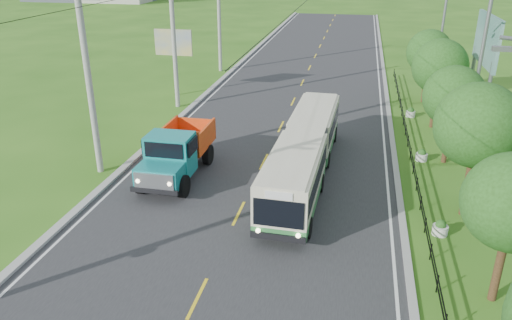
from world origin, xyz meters
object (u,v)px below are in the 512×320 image
(billboard_left, at_px, (174,47))
(streetlight_mid, at_px, (475,76))
(tree_third, at_px, (478,129))
(tree_fifth, at_px, (440,69))
(planter_far, at_px, (411,113))
(bus, at_px, (305,150))
(tree_fourth, at_px, (454,99))
(planter_near, at_px, (440,228))
(planter_mid, at_px, (422,156))
(pole_far, at_px, (219,16))
(tree_back, at_px, (429,54))
(pole_mid, at_px, (174,38))
(billboard_right, at_px, (486,47))
(pole_near, at_px, (89,77))
(streetlight_far, at_px, (440,34))
(dump_truck, at_px, (177,150))

(billboard_left, bearing_deg, streetlight_mid, -26.40)
(tree_third, height_order, tree_fifth, tree_third)
(planter_far, xyz_separation_m, bus, (-6.18, -11.74, 1.30))
(tree_fourth, height_order, planter_near, tree_fourth)
(planter_near, height_order, planter_mid, same)
(pole_far, distance_m, tree_fifth, 22.25)
(tree_fifth, xyz_separation_m, bus, (-7.44, -9.88, -2.26))
(billboard_left, bearing_deg, tree_third, -39.33)
(tree_back, xyz_separation_m, planter_far, (-1.26, -4.14, -3.37))
(pole_mid, distance_m, planter_near, 23.08)
(tree_back, xyz_separation_m, planter_mid, (-1.26, -12.14, -3.37))
(pole_far, relative_size, billboard_right, 1.37)
(pole_mid, bearing_deg, planter_mid, -22.54)
(tree_fifth, bearing_deg, planter_near, -95.08)
(pole_near, distance_m, tree_fifth, 21.31)
(pole_far, height_order, planter_mid, pole_far)
(pole_near, relative_size, planter_near, 14.93)
(pole_far, distance_m, billboard_left, 9.17)
(tree_third, distance_m, tree_fifth, 12.00)
(tree_back, relative_size, planter_mid, 8.21)
(tree_fifth, bearing_deg, tree_back, 90.00)
(pole_mid, height_order, pole_far, same)
(tree_back, relative_size, bus, 0.40)
(streetlight_far, height_order, dump_truck, streetlight_far)
(streetlight_far, bearing_deg, tree_third, -92.27)
(tree_third, xyz_separation_m, bus, (-7.44, 2.12, -2.40))
(pole_far, relative_size, streetlight_mid, 1.10)
(tree_third, relative_size, bus, 0.44)
(billboard_right, distance_m, dump_truck, 19.93)
(pole_mid, xyz_separation_m, billboard_right, (20.56, -1.00, 0.25))
(pole_mid, distance_m, streetlight_far, 20.16)
(streetlight_mid, bearing_deg, planter_mid, -180.00)
(pole_near, relative_size, tree_back, 1.82)
(tree_third, xyz_separation_m, streetlight_far, (0.79, 19.86, 0.92))
(tree_fifth, bearing_deg, streetlight_far, 84.29)
(tree_back, height_order, billboard_right, billboard_right)
(pole_near, relative_size, dump_truck, 1.60)
(streetlight_far, relative_size, planter_near, 13.54)
(billboard_left, height_order, dump_truck, billboard_left)
(tree_third, height_order, planter_near, tree_third)
(tree_third, relative_size, planter_far, 8.96)
(tree_back, distance_m, planter_far, 5.48)
(pole_near, relative_size, bus, 0.73)
(billboard_right, distance_m, bus, 14.37)
(tree_fifth, distance_m, billboard_right, 2.87)
(pole_mid, height_order, dump_truck, pole_mid)
(pole_mid, bearing_deg, dump_truck, -70.16)
(pole_mid, distance_m, tree_fifth, 18.18)
(tree_third, height_order, tree_fourth, tree_third)
(tree_third, height_order, streetlight_far, streetlight_far)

